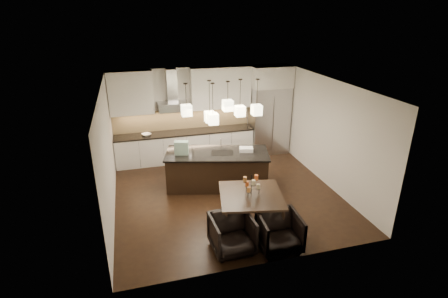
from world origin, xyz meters
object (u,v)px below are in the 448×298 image
object	(u,v)px
refrigerator	(269,120)
dining_table	(251,210)
island_body	(217,170)
armchair_left	(232,234)
armchair_right	(279,232)

from	to	relation	value
refrigerator	dining_table	xyz separation A→B (m)	(-1.99, -3.91, -0.68)
island_body	dining_table	bearing A→B (deg)	-68.93
armchair_left	island_body	bearing A→B (deg)	79.19
island_body	dining_table	distance (m)	2.04
island_body	armchair_right	xyz separation A→B (m)	(0.51, -2.88, -0.08)
island_body	armchair_left	world-z (taller)	island_body
island_body	armchair_right	bearing A→B (deg)	-65.04
armchair_left	armchair_right	xyz separation A→B (m)	(0.91, -0.19, -0.00)
refrigerator	dining_table	world-z (taller)	refrigerator
refrigerator	armchair_right	distance (m)	5.11
armchair_right	dining_table	bearing A→B (deg)	112.25
armchair_right	island_body	bearing A→B (deg)	103.48
dining_table	armchair_right	distance (m)	0.91
island_body	armchair_right	world-z (taller)	island_body
refrigerator	dining_table	size ratio (longest dim) A/B	1.65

